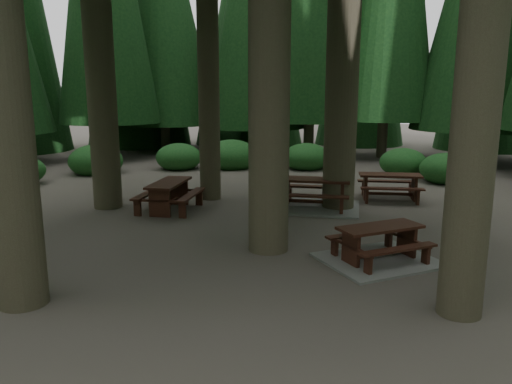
# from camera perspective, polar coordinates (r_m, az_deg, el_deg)

# --- Properties ---
(ground) EXTENTS (80.00, 80.00, 0.00)m
(ground) POSITION_cam_1_polar(r_m,az_deg,el_deg) (10.64, -3.01, -6.75)
(ground) COLOR #49433B
(ground) RESTS_ON ground
(picnic_table_a) EXTENTS (2.77, 2.64, 0.73)m
(picnic_table_a) POSITION_cam_1_polar(r_m,az_deg,el_deg) (10.23, 13.90, -6.43)
(picnic_table_a) COLOR gray
(picnic_table_a) RESTS_ON ground
(picnic_table_b) EXTENTS (1.63, 1.98, 0.82)m
(picnic_table_b) POSITION_cam_1_polar(r_m,az_deg,el_deg) (14.16, -9.89, 0.07)
(picnic_table_b) COLOR #361A10
(picnic_table_b) RESTS_ON ground
(picnic_table_c) EXTENTS (2.69, 2.28, 0.86)m
(picnic_table_c) POSITION_cam_1_polar(r_m,az_deg,el_deg) (14.36, 6.68, -0.66)
(picnic_table_c) COLOR gray
(picnic_table_c) RESTS_ON ground
(picnic_table_d) EXTENTS (1.85, 1.49, 0.80)m
(picnic_table_d) POSITION_cam_1_polar(r_m,az_deg,el_deg) (15.86, 15.04, 1.03)
(picnic_table_d) COLOR #361A10
(picnic_table_d) RESTS_ON ground
(shrub_ring) EXTENTS (23.86, 24.64, 1.49)m
(shrub_ring) POSITION_cam_1_polar(r_m,az_deg,el_deg) (11.14, 1.23, -3.73)
(shrub_ring) COLOR #1D5520
(shrub_ring) RESTS_ON ground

